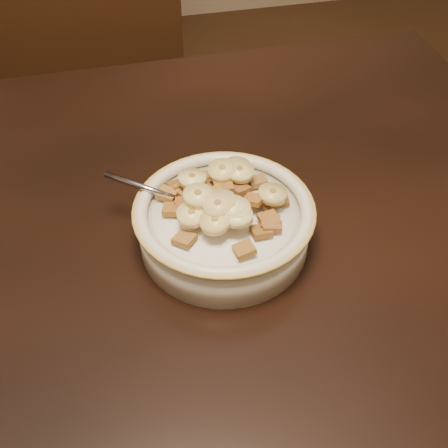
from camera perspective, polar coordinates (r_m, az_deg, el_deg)
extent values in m
cube|color=black|center=(0.65, -20.79, -7.67)|extent=(1.41, 0.91, 0.04)
cube|color=black|center=(1.22, -13.31, 9.35)|extent=(0.53, 0.53, 1.06)
cylinder|color=silver|center=(0.62, 0.00, -0.48)|extent=(0.19, 0.19, 0.05)
cylinder|color=white|center=(0.61, 0.00, 1.02)|extent=(0.16, 0.16, 0.00)
ellipsoid|color=gray|center=(0.61, -2.71, 1.88)|extent=(0.06, 0.05, 0.01)
cube|color=#95601E|center=(0.60, -0.89, 2.97)|extent=(0.03, 0.03, 0.01)
cube|color=olive|center=(0.56, 2.08, -2.59)|extent=(0.02, 0.02, 0.01)
cube|color=brown|center=(0.64, -1.86, 4.49)|extent=(0.03, 0.03, 0.01)
cube|color=olive|center=(0.64, 1.35, 4.56)|extent=(0.03, 0.03, 0.01)
cube|color=brown|center=(0.62, -2.37, 3.80)|extent=(0.02, 0.03, 0.01)
cube|color=#976123|center=(0.63, 4.91, 3.25)|extent=(0.03, 0.03, 0.01)
cube|color=brown|center=(0.61, 4.65, 2.12)|extent=(0.03, 0.03, 0.01)
cube|color=olive|center=(0.65, -2.03, 4.81)|extent=(0.02, 0.02, 0.01)
cube|color=#946225|center=(0.61, -4.02, 2.02)|extent=(0.02, 0.02, 0.01)
cube|color=brown|center=(0.58, 4.79, -0.07)|extent=(0.02, 0.02, 0.01)
cube|color=olive|center=(0.57, -4.06, -1.53)|extent=(0.03, 0.03, 0.01)
cube|color=brown|center=(0.63, 1.34, 4.48)|extent=(0.03, 0.03, 0.01)
cube|color=#945B22|center=(0.60, 3.01, 2.49)|extent=(0.03, 0.03, 0.01)
cube|color=brown|center=(0.62, -5.76, 3.07)|extent=(0.03, 0.03, 0.01)
cube|color=brown|center=(0.63, -4.07, 3.32)|extent=(0.03, 0.03, 0.01)
cube|color=brown|center=(0.65, 0.30, 5.43)|extent=(0.03, 0.03, 0.01)
cube|color=brown|center=(0.59, 4.61, 0.47)|extent=(0.02, 0.02, 0.01)
cube|color=brown|center=(0.60, -5.27, 1.51)|extent=(0.03, 0.03, 0.01)
cube|color=brown|center=(0.63, -4.70, 3.93)|extent=(0.03, 0.03, 0.01)
cube|color=olive|center=(0.64, 3.48, 4.39)|extent=(0.02, 0.02, 0.01)
cube|color=olive|center=(0.61, -0.03, 3.85)|extent=(0.02, 0.02, 0.01)
cube|color=brown|center=(0.58, 3.79, -0.72)|extent=(0.02, 0.02, 0.01)
cube|color=brown|center=(0.59, 4.72, 0.19)|extent=(0.03, 0.03, 0.01)
cube|color=#924A18|center=(0.60, -3.88, 1.92)|extent=(0.02, 0.02, 0.01)
cube|color=brown|center=(0.61, 1.55, 3.59)|extent=(0.03, 0.03, 0.01)
cube|color=#93641A|center=(0.58, -1.96, 0.83)|extent=(0.03, 0.03, 0.01)
cube|color=brown|center=(0.58, 0.91, 0.61)|extent=(0.03, 0.03, 0.01)
cube|color=brown|center=(0.62, 5.61, 2.59)|extent=(0.02, 0.02, 0.01)
cube|color=olive|center=(0.63, -4.02, 3.57)|extent=(0.03, 0.03, 0.01)
cube|color=#9B5522|center=(0.59, -3.06, 0.50)|extent=(0.02, 0.02, 0.01)
cylinder|color=#F0DF8B|center=(0.57, 0.76, 1.70)|extent=(0.04, 0.04, 0.01)
cylinder|color=#F5E88D|center=(0.62, -3.25, 4.61)|extent=(0.03, 0.03, 0.01)
cylinder|color=#D9CC6E|center=(0.62, 1.60, 5.35)|extent=(0.04, 0.04, 0.01)
cylinder|color=#FFF18C|center=(0.57, 1.41, 0.76)|extent=(0.04, 0.04, 0.01)
cylinder|color=#DBBE74|center=(0.60, 4.96, 3.04)|extent=(0.04, 0.04, 0.01)
cylinder|color=#E0CE75|center=(0.62, -0.18, 5.45)|extent=(0.03, 0.03, 0.01)
cylinder|color=#E7CA72|center=(0.58, -3.30, 0.97)|extent=(0.04, 0.04, 0.01)
cylinder|color=#EACA72|center=(0.57, -0.65, 1.87)|extent=(0.04, 0.04, 0.02)
cylinder|color=#DAC080|center=(0.63, 1.25, 5.79)|extent=(0.04, 0.04, 0.01)
cylinder|color=#D4BB80|center=(0.58, -0.32, 2.25)|extent=(0.04, 0.04, 0.01)
cylinder|color=tan|center=(0.56, -0.93, 0.22)|extent=(0.04, 0.04, 0.01)
cylinder|color=#E1D67F|center=(0.58, -2.66, 2.89)|extent=(0.04, 0.04, 0.01)
cylinder|color=#F1DD96|center=(0.57, 1.21, 1.42)|extent=(0.04, 0.04, 0.01)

